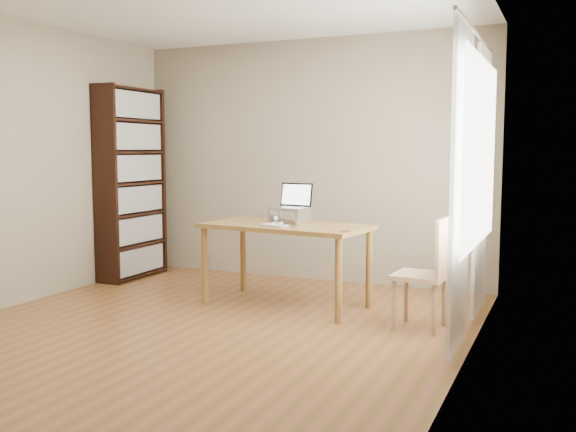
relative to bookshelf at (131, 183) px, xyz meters
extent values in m
cube|color=brown|center=(1.83, -1.55, -1.06)|extent=(4.00, 4.50, 0.02)
cube|color=#807356|center=(1.83, 0.71, 0.25)|extent=(4.00, 0.02, 2.60)
cube|color=#807356|center=(-0.18, -1.55, 0.25)|extent=(0.02, 4.50, 2.60)
cube|color=#807356|center=(3.84, -1.55, 0.25)|extent=(0.02, 4.50, 2.60)
cube|color=white|center=(3.81, -0.75, 0.35)|extent=(0.01, 1.80, 1.40)
cube|color=black|center=(-0.01, -0.43, 0.00)|extent=(0.30, 0.04, 2.10)
cube|color=black|center=(-0.01, 0.43, 0.00)|extent=(0.30, 0.04, 2.10)
cube|color=black|center=(-0.15, 0.00, 0.00)|extent=(0.02, 0.90, 2.10)
cube|color=black|center=(-0.01, 0.00, -1.02)|extent=(0.30, 0.84, 0.02)
cube|color=black|center=(0.02, 0.00, -0.85)|extent=(0.20, 0.78, 0.28)
cube|color=black|center=(-0.01, 0.00, -0.68)|extent=(0.30, 0.84, 0.03)
cube|color=black|center=(0.02, 0.00, -0.51)|extent=(0.20, 0.78, 0.28)
cube|color=black|center=(-0.01, 0.00, -0.34)|extent=(0.30, 0.84, 0.02)
cube|color=black|center=(0.02, 0.00, -0.17)|extent=(0.20, 0.78, 0.28)
cube|color=black|center=(-0.01, 0.00, 0.00)|extent=(0.30, 0.84, 0.02)
cube|color=black|center=(0.02, 0.00, 0.17)|extent=(0.20, 0.78, 0.28)
cube|color=black|center=(-0.01, 0.00, 0.34)|extent=(0.30, 0.84, 0.02)
cube|color=black|center=(0.02, 0.00, 0.51)|extent=(0.20, 0.78, 0.28)
cube|color=black|center=(-0.01, 0.00, 0.68)|extent=(0.30, 0.84, 0.02)
cube|color=black|center=(0.02, 0.00, 0.85)|extent=(0.20, 0.78, 0.28)
cube|color=black|center=(-0.01, 0.00, 1.02)|extent=(0.30, 0.84, 0.03)
cube|color=white|center=(3.75, -1.30, 0.10)|extent=(0.03, 0.70, 2.20)
cube|color=white|center=(3.75, -0.20, 0.10)|extent=(0.03, 0.70, 2.20)
cylinder|color=silver|center=(3.75, -0.75, 1.23)|extent=(0.03, 1.90, 0.03)
cube|color=brown|center=(2.10, -0.52, -0.32)|extent=(1.57, 0.91, 0.04)
cylinder|color=brown|center=(1.42, -0.21, -0.70)|extent=(0.06, 0.06, 0.71)
cylinder|color=brown|center=(2.79, -0.21, -0.70)|extent=(0.06, 0.06, 0.71)
cylinder|color=brown|center=(1.42, -0.84, -0.70)|extent=(0.06, 0.06, 0.71)
cylinder|color=brown|center=(2.79, -0.84, -0.70)|extent=(0.06, 0.06, 0.71)
cube|color=silver|center=(1.96, -0.44, -0.24)|extent=(0.03, 0.25, 0.12)
cube|color=silver|center=(2.25, -0.44, -0.24)|extent=(0.03, 0.25, 0.12)
cube|color=silver|center=(2.10, -0.44, -0.17)|extent=(0.32, 0.25, 0.01)
cube|color=silver|center=(2.10, -0.44, -0.16)|extent=(0.35, 0.26, 0.02)
cube|color=black|center=(2.10, -0.31, -0.05)|extent=(0.33, 0.09, 0.21)
cube|color=white|center=(2.10, -0.32, -0.05)|extent=(0.30, 0.07, 0.18)
cube|color=silver|center=(2.09, -0.74, -0.29)|extent=(0.28, 0.17, 0.02)
cube|color=silver|center=(2.09, -0.74, -0.28)|extent=(0.25, 0.15, 0.00)
cylinder|color=brown|center=(2.76, -0.82, -0.30)|extent=(0.10, 0.10, 0.01)
ellipsoid|color=#4F493E|center=(2.06, -0.41, -0.24)|extent=(0.15, 0.33, 0.11)
ellipsoid|color=#4F493E|center=(2.06, -0.30, -0.25)|extent=(0.13, 0.14, 0.11)
ellipsoid|color=#4F493E|center=(2.06, -0.60, -0.23)|extent=(0.09, 0.08, 0.08)
ellipsoid|color=silver|center=(2.06, -0.56, -0.26)|extent=(0.08, 0.08, 0.07)
sphere|color=silver|center=(2.06, -0.64, -0.24)|extent=(0.04, 0.04, 0.04)
cone|color=#4F493E|center=(2.04, -0.60, -0.19)|extent=(0.03, 0.04, 0.04)
cone|color=#4F493E|center=(2.09, -0.60, -0.19)|extent=(0.03, 0.04, 0.04)
cylinder|color=silver|center=(2.03, -0.61, -0.29)|extent=(0.03, 0.08, 0.03)
cylinder|color=silver|center=(2.09, -0.61, -0.29)|extent=(0.03, 0.08, 0.03)
cylinder|color=#4F493E|center=(2.15, -0.28, -0.28)|extent=(0.12, 0.18, 0.02)
cube|color=tan|center=(3.38, -0.78, -0.63)|extent=(0.42, 0.42, 0.04)
cylinder|color=tan|center=(3.22, -0.94, -0.84)|extent=(0.04, 0.04, 0.42)
cylinder|color=tan|center=(3.54, -0.94, -0.84)|extent=(0.04, 0.04, 0.42)
cylinder|color=tan|center=(3.22, -0.62, -0.84)|extent=(0.04, 0.04, 0.42)
cylinder|color=tan|center=(3.54, -0.62, -0.84)|extent=(0.04, 0.04, 0.42)
cube|color=tan|center=(3.56, -0.78, -0.39)|extent=(0.06, 0.38, 0.47)
camera|label=1|loc=(4.44, -5.77, 0.37)|focal=40.00mm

